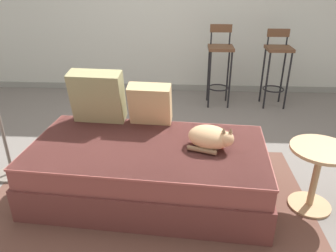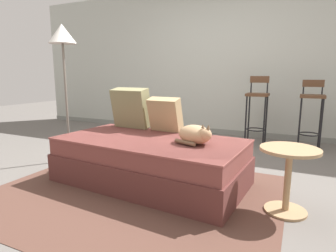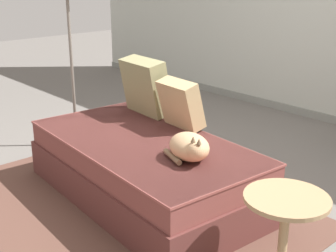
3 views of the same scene
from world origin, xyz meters
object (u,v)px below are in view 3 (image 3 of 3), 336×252
object	(u,v)px
couch	(144,168)
side_table	(284,228)
throw_pillow_middle	(181,104)
cat	(190,147)
throw_pillow_corner	(146,86)

from	to	relation	value
couch	side_table	world-z (taller)	side_table
throw_pillow_middle	couch	bearing A→B (deg)	-87.50
couch	throw_pillow_middle	bearing A→B (deg)	92.50
side_table	cat	bearing A→B (deg)	173.69
throw_pillow_middle	cat	world-z (taller)	throw_pillow_middle
couch	throw_pillow_middle	distance (m)	0.56
couch	cat	world-z (taller)	cat
throw_pillow_corner	side_table	world-z (taller)	throw_pillow_corner
throw_pillow_middle	side_table	bearing A→B (deg)	-20.48
couch	throw_pillow_middle	world-z (taller)	throw_pillow_middle
cat	throw_pillow_middle	bearing A→B (deg)	141.52
couch	throw_pillow_middle	xyz separation A→B (m)	(-0.02, 0.38, 0.41)
side_table	couch	bearing A→B (deg)	175.59
couch	throw_pillow_middle	size ratio (longest dim) A/B	5.04
cat	side_table	distance (m)	0.82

